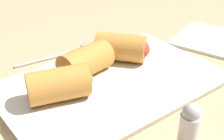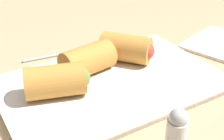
{
  "view_description": "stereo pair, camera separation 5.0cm",
  "coord_description": "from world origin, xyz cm",
  "px_view_note": "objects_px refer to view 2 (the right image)",
  "views": [
    {
      "loc": [
        26.63,
        31.35,
        28.66
      ],
      "look_at": [
        1.48,
        -1.02,
        5.38
      ],
      "focal_mm": 50.0,
      "sensor_mm": 36.0,
      "label": 1
    },
    {
      "loc": [
        22.5,
        34.17,
        28.66
      ],
      "look_at": [
        1.48,
        -1.02,
        5.38
      ],
      "focal_mm": 50.0,
      "sensor_mm": 36.0,
      "label": 2
    }
  ],
  "objects_px": {
    "spoon": "(92,47)",
    "napkin": "(222,44)",
    "salt_shaker": "(177,133)",
    "serving_plate": "(112,85)"
  },
  "relations": [
    {
      "from": "serving_plate",
      "to": "spoon",
      "type": "distance_m",
      "value": 0.15
    },
    {
      "from": "spoon",
      "to": "napkin",
      "type": "height_order",
      "value": "spoon"
    },
    {
      "from": "napkin",
      "to": "salt_shaker",
      "type": "distance_m",
      "value": 0.34
    },
    {
      "from": "napkin",
      "to": "salt_shaker",
      "type": "relative_size",
      "value": 2.65
    },
    {
      "from": "spoon",
      "to": "napkin",
      "type": "xyz_separation_m",
      "value": [
        -0.23,
        0.12,
        -0.0
      ]
    },
    {
      "from": "serving_plate",
      "to": "spoon",
      "type": "bearing_deg",
      "value": -105.44
    },
    {
      "from": "spoon",
      "to": "salt_shaker",
      "type": "relative_size",
      "value": 2.62
    },
    {
      "from": "serving_plate",
      "to": "spoon",
      "type": "height_order",
      "value": "serving_plate"
    },
    {
      "from": "napkin",
      "to": "spoon",
      "type": "bearing_deg",
      "value": -26.73
    },
    {
      "from": "napkin",
      "to": "salt_shaker",
      "type": "height_order",
      "value": "salt_shaker"
    }
  ]
}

